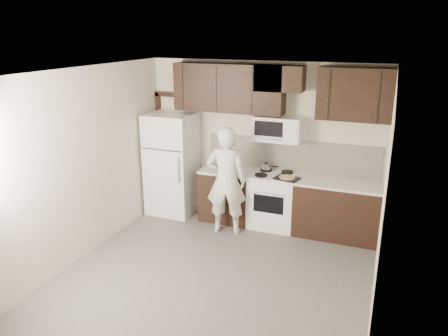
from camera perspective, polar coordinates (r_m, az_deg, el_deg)
The scene contains 14 objects.
floor at distance 5.98m, azimuth -1.56°, elevation -14.41°, with size 4.50×4.50×0.00m, color #55524F.
back_wall at distance 7.43m, azimuth 5.06°, elevation 3.35°, with size 4.00×4.00×0.00m, color beige.
ceiling at distance 5.09m, azimuth -1.81°, elevation 12.29°, with size 4.50×4.50×0.00m, color white.
counter_run at distance 7.28m, azimuth 8.76°, elevation -4.51°, with size 2.95×0.64×0.91m.
stove at distance 7.34m, azimuth 6.45°, elevation -4.18°, with size 0.76×0.66×0.94m.
backsplash at distance 7.34m, azimuth 8.75°, elevation 1.67°, with size 2.90×0.02×0.54m, color silver.
upper_cabinets at distance 7.03m, azimuth 6.51°, elevation 10.24°, with size 3.48×0.35×0.78m.
microwave at distance 7.10m, azimuth 7.02°, elevation 5.11°, with size 0.76×0.42×0.40m.
refrigerator at distance 7.79m, azimuth -6.79°, elevation 0.53°, with size 0.80×0.76×1.80m.
door_trim at distance 8.14m, azimuth -8.15°, elevation 3.77°, with size 0.50×0.08×2.12m.
saucepan at distance 7.35m, azimuth 5.55°, elevation 0.13°, with size 0.28×0.16×0.16m.
baking_tray at distance 7.00m, azimuth 8.21°, elevation -1.35°, with size 0.37×0.28×0.02m, color black.
pizza at distance 6.99m, azimuth 8.22°, elevation -1.20°, with size 0.25×0.25×0.02m, color #C6B485.
person at distance 6.94m, azimuth 0.29°, elevation -1.67°, with size 0.64×0.42×1.76m, color white.
Camera 1 is at (1.98, -4.67, 3.17)m, focal length 35.00 mm.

